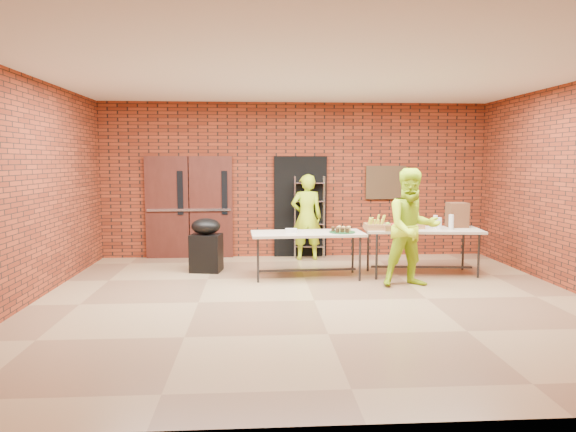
% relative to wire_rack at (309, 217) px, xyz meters
% --- Properties ---
extents(room, '(8.08, 7.08, 3.28)m').
position_rel_wire_rack_xyz_m(room, '(-0.28, -3.32, 0.75)').
color(room, '#836346').
rests_on(room, ground).
extents(double_doors, '(1.78, 0.12, 2.10)m').
position_rel_wire_rack_xyz_m(double_doors, '(-2.47, 0.12, 0.21)').
color(double_doors, '#411912').
rests_on(double_doors, room).
extents(dark_doorway, '(1.10, 0.06, 2.10)m').
position_rel_wire_rack_xyz_m(dark_doorway, '(-0.18, 0.14, 0.20)').
color(dark_doorway, black).
rests_on(dark_doorway, room).
extents(bronze_plaque, '(0.85, 0.04, 0.70)m').
position_rel_wire_rack_xyz_m(bronze_plaque, '(1.62, 0.13, 0.70)').
color(bronze_plaque, '#46331C').
rests_on(bronze_plaque, room).
extents(wire_rack, '(0.64, 0.27, 1.69)m').
position_rel_wire_rack_xyz_m(wire_rack, '(0.00, 0.00, 0.00)').
color(wire_rack, '#B4B5BC').
rests_on(wire_rack, room).
extents(table_left, '(1.95, 0.89, 0.79)m').
position_rel_wire_rack_xyz_m(table_left, '(-0.23, -1.85, -0.13)').
color(table_left, tan).
rests_on(table_left, room).
extents(table_right, '(2.07, 1.03, 0.82)m').
position_rel_wire_rack_xyz_m(table_right, '(1.81, -1.74, -0.09)').
color(table_right, tan).
rests_on(table_right, room).
extents(basket_bananas, '(0.43, 0.33, 0.13)m').
position_rel_wire_rack_xyz_m(basket_bananas, '(0.99, -1.81, 0.03)').
color(basket_bananas, '#A77443').
rests_on(basket_bananas, table_right).
extents(basket_oranges, '(0.41, 0.32, 0.13)m').
position_rel_wire_rack_xyz_m(basket_oranges, '(1.63, -1.68, 0.03)').
color(basket_oranges, '#A77443').
rests_on(basket_oranges, table_right).
extents(basket_apples, '(0.42, 0.33, 0.13)m').
position_rel_wire_rack_xyz_m(basket_apples, '(1.28, -1.91, 0.03)').
color(basket_apples, '#A77443').
rests_on(basket_apples, table_right).
extents(muffin_tray, '(0.44, 0.44, 0.11)m').
position_rel_wire_rack_xyz_m(muffin_tray, '(0.36, -1.91, -0.01)').
color(muffin_tray, '#134821').
rests_on(muffin_tray, table_left).
extents(napkin_box, '(0.20, 0.13, 0.07)m').
position_rel_wire_rack_xyz_m(napkin_box, '(-0.51, -1.84, -0.03)').
color(napkin_box, silver).
rests_on(napkin_box, table_left).
extents(coffee_dispenser, '(0.34, 0.30, 0.44)m').
position_rel_wire_rack_xyz_m(coffee_dispenser, '(2.49, -1.59, 0.19)').
color(coffee_dispenser, '#51311B').
rests_on(coffee_dispenser, table_right).
extents(cup_stack_front, '(0.07, 0.07, 0.21)m').
position_rel_wire_rack_xyz_m(cup_stack_front, '(2.05, -1.92, 0.08)').
color(cup_stack_front, silver).
rests_on(cup_stack_front, table_right).
extents(cup_stack_mid, '(0.09, 0.09, 0.26)m').
position_rel_wire_rack_xyz_m(cup_stack_mid, '(2.26, -1.90, 0.10)').
color(cup_stack_mid, silver).
rests_on(cup_stack_mid, table_right).
extents(cup_stack_back, '(0.08, 0.08, 0.23)m').
position_rel_wire_rack_xyz_m(cup_stack_back, '(2.04, -1.74, 0.09)').
color(cup_stack_back, silver).
rests_on(cup_stack_back, table_right).
extents(covered_grill, '(0.60, 0.53, 0.97)m').
position_rel_wire_rack_xyz_m(covered_grill, '(-2.01, -1.24, -0.36)').
color(covered_grill, black).
rests_on(covered_grill, room).
extents(volunteer_woman, '(0.66, 0.45, 1.74)m').
position_rel_wire_rack_xyz_m(volunteer_woman, '(-0.08, -0.22, 0.02)').
color(volunteer_woman, '#AEDA18').
rests_on(volunteer_woman, room).
extents(volunteer_man, '(0.99, 0.81, 1.89)m').
position_rel_wire_rack_xyz_m(volunteer_man, '(1.37, -2.55, 0.10)').
color(volunteer_man, '#AEDA18').
rests_on(volunteer_man, room).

